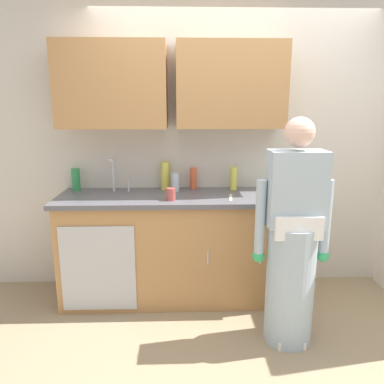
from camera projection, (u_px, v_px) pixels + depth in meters
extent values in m
plane|color=#998466|center=(247.00, 341.00, 2.74)|extent=(9.00, 9.00, 0.00)
cube|color=beige|center=(232.00, 143.00, 3.45)|extent=(4.80, 0.10, 2.70)
cube|color=#B27F4C|center=(112.00, 86.00, 3.09)|extent=(0.91, 0.34, 0.70)
cube|color=#B27F4C|center=(230.00, 86.00, 3.12)|extent=(0.91, 0.34, 0.70)
cube|color=#B27F4C|center=(173.00, 249.00, 3.30)|extent=(1.90, 0.60, 0.90)
cube|color=#B7BABF|center=(98.00, 269.00, 3.00)|extent=(0.60, 0.01, 0.72)
cylinder|color=silver|center=(208.00, 257.00, 3.00)|extent=(0.01, 0.01, 0.12)
cylinder|color=silver|center=(260.00, 257.00, 3.01)|extent=(0.01, 0.01, 0.12)
cube|color=#595960|center=(173.00, 197.00, 3.19)|extent=(1.96, 0.66, 0.04)
cube|color=#B7BABF|center=(116.00, 198.00, 3.18)|extent=(0.50, 0.36, 0.03)
cylinder|color=#B7BABF|center=(113.00, 175.00, 3.29)|extent=(0.02, 0.02, 0.30)
sphere|color=#B7BABF|center=(111.00, 160.00, 3.19)|extent=(0.04, 0.04, 0.04)
cylinder|color=#B7BABF|center=(128.00, 186.00, 3.31)|extent=(0.02, 0.02, 0.10)
cube|color=white|center=(287.00, 336.00, 2.74)|extent=(0.20, 0.26, 0.06)
cylinder|color=#A3B7C6|center=(290.00, 284.00, 2.67)|extent=(0.34, 0.34, 0.88)
cube|color=#A3B7C6|center=(296.00, 189.00, 2.51)|extent=(0.38, 0.22, 0.52)
sphere|color=beige|center=(300.00, 132.00, 2.42)|extent=(0.20, 0.20, 0.20)
cube|color=white|center=(299.00, 229.00, 2.45)|extent=(0.32, 0.04, 0.16)
cylinder|color=#A3B7C6|center=(260.00, 219.00, 2.57)|extent=(0.07, 0.07, 0.55)
sphere|color=#33B266|center=(259.00, 256.00, 2.63)|extent=(0.09, 0.09, 0.09)
cylinder|color=#A3B7C6|center=(326.00, 218.00, 2.58)|extent=(0.07, 0.07, 0.55)
sphere|color=#33B266|center=(323.00, 255.00, 2.65)|extent=(0.09, 0.09, 0.09)
cylinder|color=silver|center=(175.00, 182.00, 3.31)|extent=(0.07, 0.07, 0.17)
cylinder|color=#E05933|center=(193.00, 178.00, 3.40)|extent=(0.06, 0.06, 0.20)
cylinder|color=#D8D14C|center=(233.00, 178.00, 3.37)|extent=(0.06, 0.06, 0.21)
cylinder|color=#2D8C4C|center=(76.00, 179.00, 3.34)|extent=(0.07, 0.07, 0.20)
cylinder|color=#D8D14C|center=(165.00, 176.00, 3.37)|extent=(0.08, 0.08, 0.25)
cylinder|color=#B24C47|center=(171.00, 194.00, 3.01)|extent=(0.08, 0.08, 0.10)
cube|color=silver|center=(231.00, 198.00, 3.08)|extent=(0.06, 0.24, 0.01)
cube|color=#4CBF4C|center=(275.00, 190.00, 3.29)|extent=(0.11, 0.07, 0.03)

